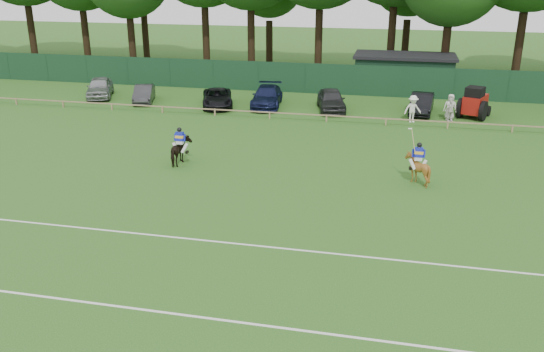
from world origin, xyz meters
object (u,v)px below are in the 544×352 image
(horse_chestnut, at_px, (417,169))
(suv_black, at_px, (217,98))
(spectator_left, at_px, (413,109))
(sedan_navy, at_px, (267,97))
(estate_black, at_px, (422,104))
(utility_shed, at_px, (404,72))
(sedan_silver, at_px, (100,87))
(spectator_mid, at_px, (450,111))
(sedan_grey, at_px, (144,94))
(hatch_grey, at_px, (331,100))
(tractor, at_px, (475,103))
(horse_dark, at_px, (180,151))
(spectator_right, at_px, (450,107))

(horse_chestnut, distance_m, suv_black, 19.80)
(spectator_left, bearing_deg, sedan_navy, 143.17)
(estate_black, height_order, utility_shed, utility_shed)
(sedan_silver, height_order, spectator_mid, sedan_silver)
(sedan_grey, distance_m, spectator_left, 20.55)
(estate_black, bearing_deg, horse_chestnut, -86.69)
(hatch_grey, xyz_separation_m, spectator_mid, (8.36, -1.48, -0.04))
(horse_chestnut, distance_m, tractor, 14.68)
(spectator_left, height_order, tractor, tractor)
(horse_chestnut, height_order, sedan_grey, horse_chestnut)
(horse_dark, distance_m, hatch_grey, 15.38)
(horse_dark, bearing_deg, sedan_navy, -96.27)
(suv_black, bearing_deg, sedan_silver, 155.54)
(sedan_grey, height_order, estate_black, estate_black)
(horse_chestnut, relative_size, estate_black, 0.34)
(tractor, bearing_deg, horse_chestnut, -83.88)
(sedan_grey, distance_m, tractor, 24.70)
(horse_dark, xyz_separation_m, spectator_mid, (14.77, 12.50, 0.01))
(spectator_mid, bearing_deg, sedan_silver, 145.24)
(estate_black, xyz_separation_m, spectator_left, (-0.67, -2.71, 0.21))
(horse_chestnut, xyz_separation_m, spectator_right, (2.40, 13.17, 0.15))
(horse_chestnut, xyz_separation_m, utility_shed, (-0.85, 22.73, 0.79))
(spectator_mid, distance_m, utility_shed, 10.59)
(sedan_silver, height_order, sedan_navy, sedan_silver)
(estate_black, distance_m, spectator_left, 2.80)
(suv_black, bearing_deg, sedan_grey, 159.57)
(sedan_silver, distance_m, spectator_left, 24.85)
(sedan_navy, bearing_deg, hatch_grey, -8.93)
(sedan_grey, bearing_deg, hatch_grey, -16.12)
(sedan_silver, relative_size, utility_shed, 0.55)
(sedan_silver, relative_size, hatch_grey, 1.01)
(hatch_grey, height_order, spectator_right, spectator_right)
(sedan_grey, relative_size, utility_shed, 0.47)
(spectator_right, bearing_deg, spectator_mid, -80.29)
(spectator_right, bearing_deg, hatch_grey, -176.43)
(suv_black, height_order, spectator_right, spectator_right)
(suv_black, distance_m, spectator_right, 16.92)
(suv_black, distance_m, estate_black, 15.09)
(utility_shed, bearing_deg, hatch_grey, -120.83)
(spectator_mid, bearing_deg, sedan_grey, 146.74)
(hatch_grey, xyz_separation_m, utility_shed, (5.12, 8.57, 0.75))
(spectator_left, relative_size, spectator_right, 1.03)
(horse_dark, bearing_deg, spectator_left, -136.45)
(horse_dark, distance_m, spectator_mid, 19.35)
(horse_dark, bearing_deg, hatch_grey, -114.88)
(horse_chestnut, xyz_separation_m, estate_black, (0.53, 14.63, -0.03))
(sedan_silver, distance_m, tractor, 28.93)
(horse_dark, bearing_deg, estate_black, -132.03)
(horse_chestnut, height_order, spectator_mid, horse_chestnut)
(sedan_grey, bearing_deg, utility_shed, 6.65)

